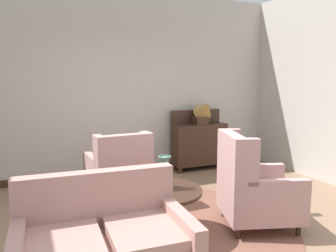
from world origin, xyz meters
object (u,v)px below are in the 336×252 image
at_px(porcelain_vase, 165,175).
at_px(settee, 104,246).
at_px(sideboard, 199,143).
at_px(side_table, 235,161).
at_px(gramophone, 204,111).
at_px(coffee_table, 161,198).
at_px(armchair_near_sideboard, 119,172).
at_px(armchair_back_corner, 253,188).

distance_m(porcelain_vase, settee, 1.15).
relative_size(settee, sideboard, 1.26).
relative_size(side_table, gramophone, 1.30).
bearing_deg(coffee_table, armchair_near_sideboard, 97.72).
bearing_deg(armchair_back_corner, armchair_near_sideboard, 59.61).
distance_m(sideboard, gramophone, 0.63).
xyz_separation_m(side_table, sideboard, (-0.04, 1.11, 0.09)).
xyz_separation_m(coffee_table, settee, (-0.79, -0.71, -0.04)).
relative_size(side_table, sideboard, 0.62).
xyz_separation_m(coffee_table, gramophone, (1.73, 2.15, 0.69)).
bearing_deg(porcelain_vase, gramophone, 51.70).
bearing_deg(armchair_back_corner, sideboard, 3.40).
xyz_separation_m(porcelain_vase, settee, (-0.83, -0.73, -0.29)).
bearing_deg(armchair_near_sideboard, coffee_table, 95.11).
xyz_separation_m(porcelain_vase, sideboard, (1.63, 2.22, -0.18)).
relative_size(porcelain_vase, settee, 0.26).
bearing_deg(sideboard, settee, -129.83).
height_order(coffee_table, settee, settee).
relative_size(coffee_table, porcelain_vase, 2.44).
bearing_deg(side_table, coffee_table, -146.75).
bearing_deg(sideboard, gramophone, -61.63).
height_order(armchair_near_sideboard, side_table, armchair_near_sideboard).
xyz_separation_m(armchair_near_sideboard, gramophone, (1.89, 0.99, 0.69)).
distance_m(side_table, sideboard, 1.12).
bearing_deg(side_table, gramophone, 89.75).
bearing_deg(gramophone, settee, -131.28).
bearing_deg(porcelain_vase, side_table, 33.47).
bearing_deg(sideboard, side_table, -87.69).
relative_size(armchair_back_corner, side_table, 1.60).
bearing_deg(armchair_near_sideboard, sideboard, -152.25).
bearing_deg(armchair_back_corner, porcelain_vase, 96.01).
height_order(side_table, sideboard, sideboard).
height_order(armchair_back_corner, gramophone, gramophone).
height_order(armchair_near_sideboard, armchair_back_corner, armchair_back_corner).
bearing_deg(settee, armchair_back_corner, 18.82).
xyz_separation_m(side_table, gramophone, (0.00, 1.02, 0.71)).
relative_size(coffee_table, settee, 0.63).
distance_m(armchair_back_corner, gramophone, 2.53).
distance_m(armchair_near_sideboard, side_table, 1.89).
bearing_deg(side_table, settee, -143.70).
distance_m(armchair_near_sideboard, armchair_back_corner, 1.82).
xyz_separation_m(settee, sideboard, (2.47, 2.96, 0.10)).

